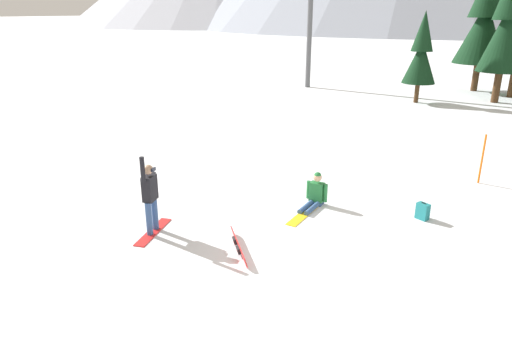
% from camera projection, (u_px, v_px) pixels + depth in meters
% --- Properties ---
extents(ground_plane, '(800.00, 800.00, 0.00)m').
position_uv_depth(ground_plane, '(312.00, 250.00, 10.47)').
color(ground_plane, white).
extents(snowboarder_foreground, '(0.56, 1.57, 2.04)m').
position_uv_depth(snowboarder_foreground, '(150.00, 196.00, 11.01)').
color(snowboarder_foreground, red).
rests_on(snowboarder_foreground, ground_plane).
extents(snowboarder_midground, '(0.63, 1.81, 0.96)m').
position_uv_depth(snowboarder_midground, '(314.00, 195.00, 12.73)').
color(snowboarder_midground, '#335184').
rests_on(snowboarder_midground, ground_plane).
extents(loose_snowboard_near_right, '(1.16, 1.45, 0.26)m').
position_uv_depth(loose_snowboard_near_right, '(238.00, 245.00, 10.42)').
color(loose_snowboard_near_right, red).
rests_on(loose_snowboard_near_right, ground_plane).
extents(backpack_teal, '(0.38, 0.36, 0.47)m').
position_uv_depth(backpack_teal, '(423.00, 211.00, 11.98)').
color(backpack_teal, '#1E7A7F').
rests_on(backpack_teal, ground_plane).
extents(trail_marker_pole, '(0.06, 0.06, 1.60)m').
position_uv_depth(trail_marker_pole, '(482.00, 159.00, 14.31)').
color(trail_marker_pole, orange).
rests_on(trail_marker_pole, ground_plane).
extents(pine_tree_leaning, '(2.69, 2.69, 8.27)m').
position_uv_depth(pine_tree_leaning, '(508.00, 24.00, 25.89)').
color(pine_tree_leaning, '#472D19').
rests_on(pine_tree_leaning, ground_plane).
extents(pine_tree_young, '(3.34, 3.34, 8.40)m').
position_uv_depth(pine_tree_young, '(484.00, 21.00, 29.86)').
color(pine_tree_young, '#472D19').
rests_on(pine_tree_young, ground_plane).
extents(pine_tree_slender, '(1.91, 1.91, 5.24)m').
position_uv_depth(pine_tree_slender, '(421.00, 54.00, 26.41)').
color(pine_tree_slender, '#472D19').
rests_on(pine_tree_slender, ground_plane).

